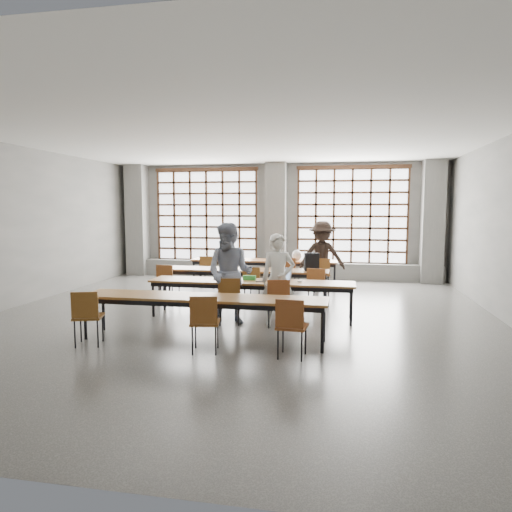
# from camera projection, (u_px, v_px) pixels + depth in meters

# --- Properties ---
(floor) EXTENTS (11.00, 11.00, 0.00)m
(floor) POSITION_uv_depth(u_px,v_px,m) (238.00, 318.00, 8.89)
(floor) COLOR #4D4D4B
(floor) RESTS_ON ground
(ceiling) EXTENTS (11.00, 11.00, 0.00)m
(ceiling) POSITION_uv_depth(u_px,v_px,m) (237.00, 135.00, 8.52)
(ceiling) COLOR silver
(ceiling) RESTS_ON floor
(wall_back) EXTENTS (10.00, 0.00, 10.00)m
(wall_back) POSITION_uv_depth(u_px,v_px,m) (277.00, 221.00, 14.08)
(wall_back) COLOR #5A5A58
(wall_back) RESTS_ON floor
(wall_front) EXTENTS (10.00, 0.00, 10.00)m
(wall_front) POSITION_uv_depth(u_px,v_px,m) (68.00, 262.00, 3.33)
(wall_front) COLOR #5A5A58
(wall_front) RESTS_ON floor
(wall_left) EXTENTS (0.00, 11.00, 11.00)m
(wall_left) POSITION_uv_depth(u_px,v_px,m) (7.00, 227.00, 9.63)
(wall_left) COLOR #5A5A58
(wall_left) RESTS_ON floor
(column_left) EXTENTS (0.60, 0.55, 3.50)m
(column_left) POSITION_uv_depth(u_px,v_px,m) (137.00, 220.00, 14.64)
(column_left) COLOR #5D5D5A
(column_left) RESTS_ON floor
(column_mid) EXTENTS (0.60, 0.55, 3.50)m
(column_mid) POSITION_uv_depth(u_px,v_px,m) (276.00, 221.00, 13.81)
(column_mid) COLOR #5D5D5A
(column_mid) RESTS_ON floor
(column_right) EXTENTS (0.60, 0.55, 3.50)m
(column_right) POSITION_uv_depth(u_px,v_px,m) (432.00, 222.00, 12.98)
(column_right) COLOR #5D5D5A
(column_right) RESTS_ON floor
(window_left) EXTENTS (3.32, 0.12, 3.00)m
(window_left) POSITION_uv_depth(u_px,v_px,m) (207.00, 216.00, 14.40)
(window_left) COLOR white
(window_left) RESTS_ON wall_back
(window_right) EXTENTS (3.32, 0.12, 3.00)m
(window_right) POSITION_uv_depth(u_px,v_px,m) (352.00, 216.00, 13.58)
(window_right) COLOR white
(window_right) RESTS_ON wall_back
(sill_ledge) EXTENTS (9.80, 0.35, 0.50)m
(sill_ledge) POSITION_uv_depth(u_px,v_px,m) (276.00, 270.00, 14.04)
(sill_ledge) COLOR #5D5D5A
(sill_ledge) RESTS_ON floor
(desk_row_a) EXTENTS (4.00, 0.70, 0.73)m
(desk_row_a) POSITION_uv_depth(u_px,v_px,m) (264.00, 262.00, 12.52)
(desk_row_a) COLOR brown
(desk_row_a) RESTS_ON floor
(desk_row_b) EXTENTS (4.00, 0.70, 0.73)m
(desk_row_b) POSITION_uv_depth(u_px,v_px,m) (242.00, 272.00, 10.62)
(desk_row_b) COLOR brown
(desk_row_b) RESTS_ON floor
(desk_row_c) EXTENTS (4.00, 0.70, 0.73)m
(desk_row_c) POSITION_uv_depth(u_px,v_px,m) (251.00, 284.00, 8.91)
(desk_row_c) COLOR brown
(desk_row_c) RESTS_ON floor
(desk_row_d) EXTENTS (4.00, 0.70, 0.73)m
(desk_row_d) POSITION_uv_depth(u_px,v_px,m) (203.00, 300.00, 7.34)
(desk_row_d) COLOR brown
(desk_row_d) RESTS_ON floor
(chair_back_left) EXTENTS (0.42, 0.43, 0.88)m
(chair_back_left) POSITION_uv_depth(u_px,v_px,m) (208.00, 269.00, 12.17)
(chair_back_left) COLOR brown
(chair_back_left) RESTS_ON floor
(chair_back_mid) EXTENTS (0.50, 0.50, 0.88)m
(chair_back_mid) POSITION_uv_depth(u_px,v_px,m) (290.00, 271.00, 11.77)
(chair_back_mid) COLOR maroon
(chair_back_mid) RESTS_ON floor
(chair_back_right) EXTENTS (0.45, 0.45, 0.88)m
(chair_back_right) POSITION_uv_depth(u_px,v_px,m) (322.00, 271.00, 11.62)
(chair_back_right) COLOR brown
(chair_back_right) RESTS_ON floor
(chair_mid_left) EXTENTS (0.46, 0.47, 0.88)m
(chair_mid_left) POSITION_uv_depth(u_px,v_px,m) (167.00, 279.00, 10.32)
(chair_mid_left) COLOR brown
(chair_mid_left) RESTS_ON floor
(chair_mid_centre) EXTENTS (0.50, 0.50, 0.88)m
(chair_mid_centre) POSITION_uv_depth(u_px,v_px,m) (253.00, 282.00, 9.95)
(chair_mid_centre) COLOR brown
(chair_mid_centre) RESTS_ON floor
(chair_mid_right) EXTENTS (0.52, 0.52, 0.88)m
(chair_mid_right) POSITION_uv_depth(u_px,v_px,m) (318.00, 284.00, 9.70)
(chair_mid_right) COLOR brown
(chair_mid_right) RESTS_ON floor
(chair_front_left) EXTENTS (0.50, 0.50, 0.88)m
(chair_front_left) POSITION_uv_depth(u_px,v_px,m) (229.00, 296.00, 8.36)
(chair_front_left) COLOR brown
(chair_front_left) RESTS_ON floor
(chair_front_right) EXTENTS (0.50, 0.50, 0.88)m
(chair_front_right) POSITION_uv_depth(u_px,v_px,m) (278.00, 298.00, 8.19)
(chair_front_right) COLOR brown
(chair_front_right) RESTS_ON floor
(chair_near_left) EXTENTS (0.52, 0.53, 0.88)m
(chair_near_left) POSITION_uv_depth(u_px,v_px,m) (87.00, 312.00, 7.05)
(chair_near_left) COLOR brown
(chair_near_left) RESTS_ON floor
(chair_near_mid) EXTENTS (0.49, 0.49, 0.88)m
(chair_near_mid) POSITION_uv_depth(u_px,v_px,m) (205.00, 318.00, 6.70)
(chair_near_mid) COLOR brown
(chair_near_mid) RESTS_ON floor
(chair_near_right) EXTENTS (0.45, 0.46, 0.88)m
(chair_near_right) POSITION_uv_depth(u_px,v_px,m) (291.00, 322.00, 6.46)
(chair_near_right) COLOR brown
(chair_near_right) RESTS_ON floor
(student_male) EXTENTS (0.70, 0.56, 1.68)m
(student_male) POSITION_uv_depth(u_px,v_px,m) (278.00, 280.00, 8.29)
(student_male) COLOR silver
(student_male) RESTS_ON floor
(student_female) EXTENTS (0.98, 0.80, 1.87)m
(student_female) POSITION_uv_depth(u_px,v_px,m) (230.00, 273.00, 8.44)
(student_female) COLOR navy
(student_female) RESTS_ON floor
(student_back) EXTENTS (1.27, 0.87, 1.81)m
(student_back) POSITION_uv_depth(u_px,v_px,m) (322.00, 256.00, 11.71)
(student_back) COLOR black
(student_back) RESTS_ON floor
(laptop_front) EXTENTS (0.46, 0.44, 0.26)m
(laptop_front) POSITION_uv_depth(u_px,v_px,m) (281.00, 278.00, 8.89)
(laptop_front) COLOR #B3B3B7
(laptop_front) RESTS_ON desk_row_c
(laptop_back) EXTENTS (0.41, 0.37, 0.26)m
(laptop_back) POSITION_uv_depth(u_px,v_px,m) (314.00, 258.00, 12.36)
(laptop_back) COLOR #B0B0B5
(laptop_back) RESTS_ON desk_row_a
(mouse) EXTENTS (0.10, 0.07, 0.04)m
(mouse) POSITION_uv_depth(u_px,v_px,m) (300.00, 281.00, 8.70)
(mouse) COLOR white
(mouse) RESTS_ON desk_row_c
(green_box) EXTENTS (0.26, 0.11, 0.09)m
(green_box) POSITION_uv_depth(u_px,v_px,m) (249.00, 278.00, 8.98)
(green_box) COLOR #2A822D
(green_box) RESTS_ON desk_row_c
(phone) EXTENTS (0.14, 0.11, 0.01)m
(phone) POSITION_uv_depth(u_px,v_px,m) (259.00, 281.00, 8.77)
(phone) COLOR black
(phone) RESTS_ON desk_row_c
(paper_sheet_a) EXTENTS (0.31, 0.23, 0.00)m
(paper_sheet_a) POSITION_uv_depth(u_px,v_px,m) (218.00, 268.00, 10.78)
(paper_sheet_a) COLOR white
(paper_sheet_a) RESTS_ON desk_row_b
(paper_sheet_b) EXTENTS (0.33, 0.26, 0.00)m
(paper_sheet_b) POSITION_uv_depth(u_px,v_px,m) (229.00, 269.00, 10.62)
(paper_sheet_b) COLOR white
(paper_sheet_b) RESTS_ON desk_row_b
(paper_sheet_c) EXTENTS (0.33, 0.26, 0.00)m
(paper_sheet_c) POSITION_uv_depth(u_px,v_px,m) (247.00, 269.00, 10.60)
(paper_sheet_c) COLOR white
(paper_sheet_c) RESTS_ON desk_row_b
(backpack) EXTENTS (0.36, 0.27, 0.40)m
(backpack) POSITION_uv_depth(u_px,v_px,m) (312.00, 262.00, 10.35)
(backpack) COLOR black
(backpack) RESTS_ON desk_row_b
(plastic_bag) EXTENTS (0.30, 0.26, 0.29)m
(plastic_bag) POSITION_uv_depth(u_px,v_px,m) (297.00, 255.00, 12.38)
(plastic_bag) COLOR white
(plastic_bag) RESTS_ON desk_row_a
(red_pouch) EXTENTS (0.22, 0.14, 0.06)m
(red_pouch) POSITION_uv_depth(u_px,v_px,m) (88.00, 314.00, 7.13)
(red_pouch) COLOR #B5162D
(red_pouch) RESTS_ON chair_near_left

